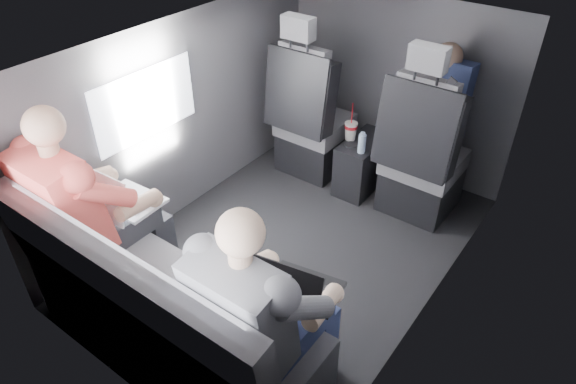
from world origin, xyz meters
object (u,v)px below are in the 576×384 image
Objects in this scene: front_seat_left at (311,125)px; passenger_rear_left at (90,209)px; passenger_rear_right at (263,313)px; center_console at (363,164)px; laptop_white at (120,199)px; front_seat_right at (421,163)px; soda_cup at (351,130)px; rear_bench at (166,319)px; passenger_front_right at (440,102)px; water_bottle at (362,143)px; laptop_black at (297,288)px.

passenger_rear_left is (-0.15, -1.81, 0.25)m from front_seat_left.
passenger_rear_right is at bearing 0.04° from passenger_rear_left.
laptop_white is (-0.57, -1.69, 0.44)m from center_console.
passenger_rear_right reaches higher than laptop_white.
center_console is at bearing 71.94° from passenger_rear_left.
front_seat_right is 0.55m from soda_cup.
rear_bench is at bearing -90.00° from center_console.
soda_cup reaches higher than center_console.
laptop_white is at bearing 76.61° from passenger_rear_left.
soda_cup is at bearing 74.22° from laptop_white.
front_seat_right reaches higher than soda_cup.
passenger_rear_right reaches higher than center_console.
rear_bench is at bearing -100.86° from passenger_front_right.
rear_bench is 2.25× the size of passenger_front_right.
water_bottle is at bearing 88.23° from rear_bench.
front_seat_left is at bearing 167.02° from water_bottle.
water_bottle is (0.06, 1.79, 0.16)m from rear_bench.
passenger_rear_right is at bearing -74.02° from water_bottle.
center_console is 1.94m from rear_bench.
passenger_rear_right is at bearing -70.47° from soda_cup.
front_seat_right is (0.90, 0.00, 0.00)m from front_seat_left.
laptop_black is 0.19m from passenger_rear_right.
front_seat_left is 0.36m from soda_cup.
laptop_white is at bearing -93.99° from front_seat_left.
front_seat_left and front_seat_right have the same top height.
front_seat_right reaches higher than rear_bench.
front_seat_right is 0.49m from center_console.
passenger_rear_left is at bearing -105.57° from soda_cup.
front_seat_left is 4.40× the size of soda_cup.
soda_cup is at bearing 109.53° from passenger_rear_right.
laptop_white is at bearing -121.59° from front_seat_right.
laptop_white is 0.50× the size of passenger_front_right.
water_bottle reaches higher than center_console.
rear_bench is 1.26× the size of passenger_rear_left.
passenger_rear_right is at bearing -73.73° from center_console.
front_seat_left is at bearing 86.01° from laptop_white.
passenger_rear_right reaches higher than water_bottle.
front_seat_left reaches higher than center_console.
water_bottle is at bearing 68.76° from passenger_rear_left.
soda_cup is at bearing -155.89° from center_console.
rear_bench is 4.45× the size of laptop_black.
front_seat_right is 1.64m from laptop_black.
front_seat_right is 3.52× the size of laptop_black.
front_seat_left is at bearing -174.93° from center_console.
center_console is at bearing 90.00° from rear_bench.
front_seat_right is 0.42m from water_bottle.
center_console is at bearing 106.27° from passenger_rear_right.
front_seat_right is 1.95m from laptop_white.
laptop_white reaches higher than water_bottle.
rear_bench is 0.63m from passenger_rear_right.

